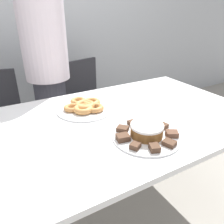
# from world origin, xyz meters

# --- Properties ---
(ground_plane) EXTENTS (12.00, 12.00, 0.00)m
(ground_plane) POSITION_xyz_m (0.00, 0.00, 0.00)
(ground_plane) COLOR gray
(wall_back) EXTENTS (8.00, 0.05, 2.60)m
(wall_back) POSITION_xyz_m (0.00, 1.59, 1.30)
(wall_back) COLOR #B2B7BC
(wall_back) RESTS_ON ground_plane
(table) EXTENTS (1.73, 0.99, 0.78)m
(table) POSITION_xyz_m (0.00, 0.00, 0.69)
(table) COLOR white
(table) RESTS_ON ground_plane
(person_standing) EXTENTS (0.34, 0.34, 1.70)m
(person_standing) POSITION_xyz_m (-0.13, 0.77, 0.90)
(person_standing) COLOR #383842
(person_standing) RESTS_ON ground_plane
(office_chair_right) EXTENTS (0.54, 0.54, 0.88)m
(office_chair_right) POSITION_xyz_m (0.31, 0.97, 0.41)
(office_chair_right) COLOR black
(office_chair_right) RESTS_ON ground_plane
(plate_cake) EXTENTS (0.33, 0.33, 0.01)m
(plate_cake) POSITION_xyz_m (0.07, -0.25, 0.78)
(plate_cake) COLOR white
(plate_cake) RESTS_ON table
(plate_donuts) EXTENTS (0.35, 0.35, 0.01)m
(plate_donuts) POSITION_xyz_m (-0.06, 0.19, 0.78)
(plate_donuts) COLOR white
(plate_donuts) RESTS_ON table
(frosted_cake) EXTENTS (0.16, 0.16, 0.06)m
(frosted_cake) POSITION_xyz_m (0.07, -0.25, 0.82)
(frosted_cake) COLOR brown
(frosted_cake) RESTS_ON plate_cake
(lamington_0) EXTENTS (0.06, 0.06, 0.03)m
(lamington_0) POSITION_xyz_m (0.02, -0.36, 0.80)
(lamington_0) COLOR #513828
(lamington_0) RESTS_ON plate_cake
(lamington_1) EXTENTS (0.06, 0.07, 0.02)m
(lamington_1) POSITION_xyz_m (0.11, -0.37, 0.80)
(lamington_1) COLOR #513828
(lamington_1) RESTS_ON plate_cake
(lamington_2) EXTENTS (0.07, 0.07, 0.03)m
(lamington_2) POSITION_xyz_m (0.17, -0.31, 0.80)
(lamington_2) COLOR brown
(lamington_2) RESTS_ON plate_cake
(lamington_3) EXTENTS (0.05, 0.05, 0.02)m
(lamington_3) POSITION_xyz_m (0.19, -0.23, 0.80)
(lamington_3) COLOR #513828
(lamington_3) RESTS_ON plate_cake
(lamington_4) EXTENTS (0.06, 0.06, 0.03)m
(lamington_4) POSITION_xyz_m (0.15, -0.16, 0.80)
(lamington_4) COLOR brown
(lamington_4) RESTS_ON plate_cake
(lamington_5) EXTENTS (0.04, 0.05, 0.02)m
(lamington_5) POSITION_xyz_m (0.07, -0.13, 0.80)
(lamington_5) COLOR #513828
(lamington_5) RESTS_ON plate_cake
(lamington_6) EXTENTS (0.07, 0.07, 0.02)m
(lamington_6) POSITION_xyz_m (-0.01, -0.15, 0.80)
(lamington_6) COLOR #513828
(lamington_6) RESTS_ON plate_cake
(lamington_7) EXTENTS (0.07, 0.06, 0.03)m
(lamington_7) POSITION_xyz_m (-0.05, -0.23, 0.80)
(lamington_7) COLOR #513828
(lamington_7) RESTS_ON plate_cake
(lamington_8) EXTENTS (0.06, 0.06, 0.02)m
(lamington_8) POSITION_xyz_m (-0.04, -0.31, 0.80)
(lamington_8) COLOR #513828
(lamington_8) RESTS_ON plate_cake
(donut_0) EXTENTS (0.13, 0.13, 0.04)m
(donut_0) POSITION_xyz_m (-0.06, 0.19, 0.81)
(donut_0) COLOR #C68447
(donut_0) RESTS_ON plate_donuts
(donut_1) EXTENTS (0.10, 0.10, 0.03)m
(donut_1) POSITION_xyz_m (-0.07, 0.29, 0.80)
(donut_1) COLOR #D18E4C
(donut_1) RESTS_ON plate_donuts
(donut_2) EXTENTS (0.10, 0.10, 0.03)m
(donut_2) POSITION_xyz_m (-0.14, 0.21, 0.80)
(donut_2) COLOR #C68447
(donut_2) RESTS_ON plate_donuts
(donut_3) EXTENTS (0.12, 0.12, 0.04)m
(donut_3) POSITION_xyz_m (-0.09, 0.15, 0.80)
(donut_3) COLOR #D18E4C
(donut_3) RESTS_ON plate_donuts
(donut_4) EXTENTS (0.11, 0.11, 0.03)m
(donut_4) POSITION_xyz_m (-0.03, 0.13, 0.80)
(donut_4) COLOR #C68447
(donut_4) RESTS_ON plate_donuts
(donut_5) EXTENTS (0.12, 0.12, 0.03)m
(donut_5) POSITION_xyz_m (-0.01, 0.22, 0.80)
(donut_5) COLOR #D18E4C
(donut_5) RESTS_ON plate_donuts
(napkin) EXTENTS (0.15, 0.13, 0.01)m
(napkin) POSITION_xyz_m (0.62, 0.11, 0.78)
(napkin) COLOR white
(napkin) RESTS_ON table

